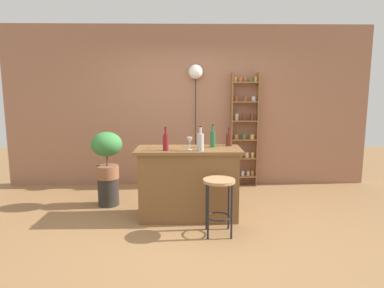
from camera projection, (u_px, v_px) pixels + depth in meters
The scene contains 14 objects.
ground at pixel (189, 225), 4.17m from camera, with size 12.00×12.00×0.00m, color olive.
back_wall at pixel (188, 107), 5.88m from camera, with size 6.40×0.10×2.80m, color #9E6B51.
kitchen_counter at pixel (189, 183), 4.39m from camera, with size 1.37×0.62×0.93m.
bar_stool at pixel (219, 193), 3.84m from camera, with size 0.37×0.37×0.66m.
spice_shelf at pixel (244, 131), 5.81m from camera, with size 0.47×0.17×1.99m.
plant_stool at pixel (108, 192), 4.89m from camera, with size 0.30×0.30×0.41m, color #2D2823.
potted_plant at pixel (107, 151), 4.79m from camera, with size 0.45×0.40×0.68m.
bottle_spirits_clear at pixel (213, 139), 4.39m from camera, with size 0.07×0.07×0.30m.
bottle_wine_red at pixel (200, 142), 4.12m from camera, with size 0.08×0.08×0.31m.
bottle_sauce_amber at pixel (166, 142), 4.14m from camera, with size 0.07×0.07×0.30m.
bottle_soda_blue at pixel (229, 139), 4.50m from camera, with size 0.08×0.08×0.25m.
wine_glass_left at pixel (165, 139), 4.33m from camera, with size 0.07×0.07×0.16m.
wine_glass_center at pixel (190, 141), 4.19m from camera, with size 0.07×0.07×0.16m.
pendant_globe_light at pixel (195, 73), 5.68m from camera, with size 0.25×0.25×2.12m.
Camera 1 is at (-0.04, -3.96, 1.66)m, focal length 31.04 mm.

